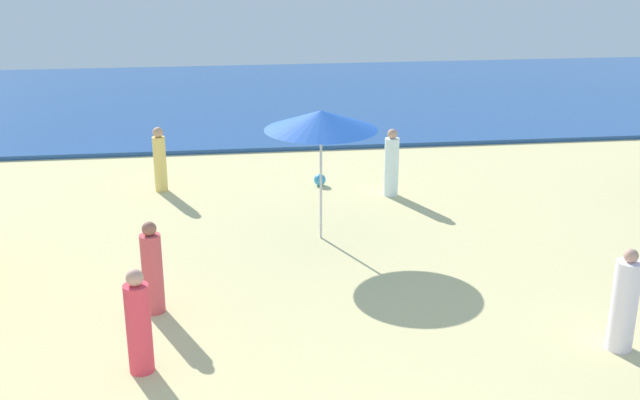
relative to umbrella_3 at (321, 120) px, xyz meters
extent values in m
cube|color=#244E91|center=(-1.73, 13.63, -2.39)|extent=(60.00, 14.11, 0.12)
cylinder|color=silver|center=(0.00, 0.00, -1.32)|extent=(0.05, 0.05, 2.26)
cone|color=blue|center=(0.00, 0.00, 0.00)|extent=(2.22, 2.22, 0.38)
cylinder|color=#F9D36C|center=(-3.40, 3.48, -1.78)|extent=(0.34, 0.34, 1.33)
sphere|color=tan|center=(-3.40, 3.48, -1.01)|extent=(0.25, 0.25, 0.25)
cylinder|color=#D85057|center=(-3.11, -2.86, -1.77)|extent=(0.42, 0.42, 1.35)
sphere|color=#995F4D|center=(-3.11, -2.86, -0.99)|extent=(0.23, 0.23, 0.23)
cylinder|color=white|center=(3.86, -4.96, -1.74)|extent=(0.46, 0.46, 1.42)
sphere|color=tan|center=(3.86, -4.96, -0.94)|extent=(0.21, 0.21, 0.21)
cylinder|color=white|center=(1.97, 2.46, -1.76)|extent=(0.36, 0.36, 1.38)
sphere|color=tan|center=(1.97, 2.46, -0.96)|extent=(0.23, 0.23, 0.23)
cylinder|color=#EE3E51|center=(-3.17, -4.69, -1.78)|extent=(0.40, 0.40, 1.34)
sphere|color=tan|center=(-3.17, -4.69, -1.00)|extent=(0.25, 0.25, 0.25)
sphere|color=#3595CC|center=(0.41, 3.40, -2.30)|extent=(0.29, 0.29, 0.29)
camera|label=1|loc=(-1.88, -14.69, 3.53)|focal=44.04mm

